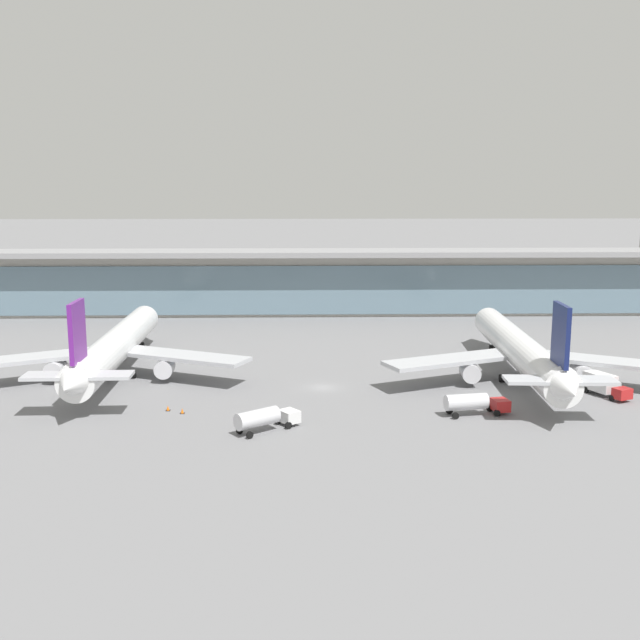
{
  "coord_description": "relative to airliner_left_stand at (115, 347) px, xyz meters",
  "views": [
    {
      "loc": [
        -3.13,
        -106.15,
        29.44
      ],
      "look_at": [
        0.0,
        18.34,
        6.93
      ],
      "focal_mm": 41.26,
      "sensor_mm": 36.0,
      "label": 1
    }
  ],
  "objects": [
    {
      "name": "service_truck_by_tail_red",
      "position": [
        51.88,
        -21.64,
        -3.04
      ],
      "size": [
        8.86,
        3.79,
        2.95
      ],
      "color": "#B21E1E",
      "rests_on": "ground"
    },
    {
      "name": "safety_cone_alpha",
      "position": [
        11.42,
        -18.58,
        -4.43
      ],
      "size": [
        0.62,
        0.62,
        0.7
      ],
      "color": "orange",
      "rests_on": "ground"
    },
    {
      "name": "service_truck_on_taxiway_red",
      "position": [
        72.65,
        -12.98,
        -3.06
      ],
      "size": [
        5.05,
        7.61,
        3.1
      ],
      "color": "#B21E1E",
      "rests_on": "ground"
    },
    {
      "name": "service_truck_under_wing_white",
      "position": [
        24.81,
        -27.38,
        -3.04
      ],
      "size": [
        8.2,
        7.0,
        2.95
      ],
      "color": "silver",
      "rests_on": "ground"
    },
    {
      "name": "ground_plane",
      "position": [
        32.54,
        -7.51,
        -4.75
      ],
      "size": [
        1200.0,
        1200.0,
        0.0
      ],
      "primitive_type": "plane",
      "color": "slate"
    },
    {
      "name": "safety_cone_bravo",
      "position": [
        13.53,
        -19.87,
        -4.43
      ],
      "size": [
        0.62,
        0.62,
        0.7
      ],
      "color": "orange",
      "rests_on": "ground"
    },
    {
      "name": "airliner_left_stand",
      "position": [
        0.0,
        0.0,
        0.0
      ],
      "size": [
        43.57,
        56.56,
        15.08
      ],
      "color": "white",
      "rests_on": "ground"
    },
    {
      "name": "terminal_building",
      "position": [
        32.54,
        56.65,
        3.12
      ],
      "size": [
        183.6,
        12.8,
        15.2
      ],
      "color": "#B2ADA3",
      "rests_on": "ground"
    },
    {
      "name": "airliner_centre_stand",
      "position": [
        63.07,
        -3.86,
        0.0
      ],
      "size": [
        43.52,
        56.65,
        15.08
      ],
      "color": "white",
      "rests_on": "ground"
    }
  ]
}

